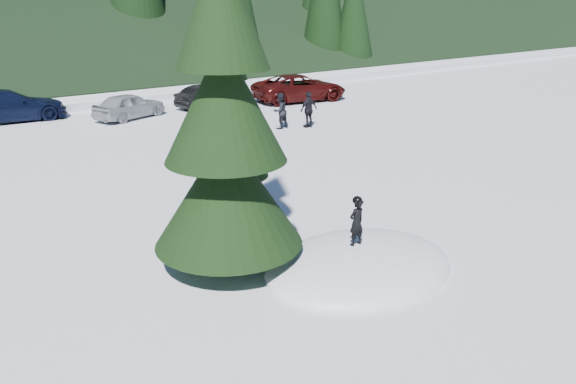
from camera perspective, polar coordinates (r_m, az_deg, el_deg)
ground at (r=12.54m, az=7.22°, el=-7.61°), size 200.00×200.00×0.00m
snow_mound at (r=12.54m, az=7.22°, el=-7.61°), size 4.48×3.52×0.96m
spruce_tall at (r=11.50m, az=-6.44°, el=7.53°), size 3.20×3.20×8.60m
spruce_short at (r=13.45m, az=-5.73°, el=3.90°), size 2.20×2.20×5.37m
child_skier at (r=12.25m, az=6.97°, el=-3.08°), size 0.39×0.26×1.06m
adult_0 at (r=25.64m, az=-0.82°, el=8.24°), size 0.88×0.74×1.62m
adult_1 at (r=25.87m, az=2.12°, el=8.36°), size 0.99×0.46×1.65m
car_3 at (r=30.30m, az=-26.65°, el=7.84°), size 5.42×2.48×1.54m
car_4 at (r=28.97m, az=-15.82°, el=8.43°), size 4.03×2.63×1.27m
car_5 at (r=31.15m, az=-8.10°, el=9.60°), size 3.87×1.89×1.22m
car_6 at (r=32.90m, az=1.21°, el=10.54°), size 5.84×3.45×1.52m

